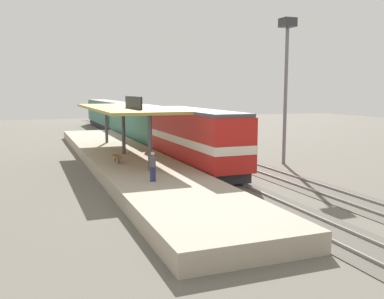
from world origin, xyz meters
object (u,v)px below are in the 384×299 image
(platform_bench, at_px, (117,156))
(light_mast, at_px, (287,60))
(person_waiting, at_px, (153,165))
(passenger_carriage_rear, at_px, (106,114))
(locomotive, at_px, (194,138))
(passenger_carriage_front, at_px, (137,123))

(platform_bench, xyz_separation_m, light_mast, (13.80, -0.22, 7.05))
(person_waiting, bearing_deg, platform_bench, 95.21)
(platform_bench, distance_m, light_mast, 15.50)
(light_mast, relative_size, person_waiting, 6.84)
(passenger_carriage_rear, height_order, light_mast, light_mast)
(platform_bench, bearing_deg, person_waiting, -84.79)
(locomotive, bearing_deg, person_waiting, -126.07)
(locomotive, relative_size, passenger_carriage_front, 0.72)
(platform_bench, bearing_deg, passenger_carriage_rear, 81.26)
(passenger_carriage_front, relative_size, passenger_carriage_rear, 1.00)
(platform_bench, distance_m, passenger_carriage_front, 19.23)
(platform_bench, distance_m, person_waiting, 7.16)
(passenger_carriage_front, bearing_deg, platform_bench, -108.21)
(platform_bench, relative_size, light_mast, 0.15)
(locomotive, bearing_deg, light_mast, -3.38)
(platform_bench, relative_size, passenger_carriage_front, 0.08)
(passenger_carriage_front, bearing_deg, light_mast, -67.10)
(platform_bench, relative_size, passenger_carriage_rear, 0.08)
(person_waiting, bearing_deg, passenger_carriage_rear, 83.38)
(light_mast, height_order, person_waiting, light_mast)
(passenger_carriage_rear, bearing_deg, passenger_carriage_front, -90.00)
(platform_bench, bearing_deg, light_mast, -0.91)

